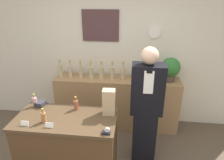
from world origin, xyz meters
The scene contains 23 objects.
back_wall centered at (0.00, 2.00, 1.35)m, with size 5.20×0.09×2.70m.
back_shelf centered at (0.15, 1.73, 0.47)m, with size 2.16×0.41×0.93m.
display_counter centered at (-0.35, 0.50, 0.46)m, with size 1.21×0.62×0.92m.
shopkeeper centered at (0.62, 0.96, 0.84)m, with size 0.43×0.27×1.69m.
potted_plant centered at (1.02, 1.74, 1.16)m, with size 0.32×0.32×0.40m.
paper_bag centered at (0.15, 0.65, 1.08)m, with size 0.16×0.12×0.32m.
tape_dispenser centered at (0.17, 0.26, 0.94)m, with size 0.09×0.06×0.07m.
price_card_left centered at (-0.75, 0.30, 0.95)m, with size 0.09×0.02×0.06m.
price_card_right centered at (-0.47, 0.30, 0.95)m, with size 0.09×0.02×0.06m.
gift_box centered at (-0.77, 0.74, 0.95)m, with size 0.13×0.14×0.06m.
counter_bottle_0 centered at (-0.83, 0.71, 0.98)m, with size 0.06×0.06×0.18m.
counter_bottle_1 centered at (-0.56, 0.39, 0.98)m, with size 0.06×0.06×0.18m.
counter_bottle_2 centered at (-0.28, 0.70, 0.98)m, with size 0.06×0.06×0.18m.
shelf_bottle_0 centered at (-0.85, 1.74, 1.05)m, with size 0.08×0.08×0.31m.
shelf_bottle_1 centered at (-0.67, 1.73, 1.05)m, with size 0.08×0.08×0.31m.
shelf_bottle_2 centered at (-0.49, 1.74, 1.05)m, with size 0.08×0.08×0.31m.
shelf_bottle_3 centered at (-0.30, 1.73, 1.05)m, with size 0.08×0.08×0.31m.
shelf_bottle_4 centered at (-0.12, 1.72, 1.05)m, with size 0.08×0.08×0.31m.
shelf_bottle_5 centered at (0.07, 1.73, 1.05)m, with size 0.08×0.08×0.31m.
shelf_bottle_6 centered at (0.25, 1.73, 1.05)m, with size 0.08×0.08×0.31m.
shelf_bottle_7 centered at (0.44, 1.73, 1.05)m, with size 0.08×0.08×0.31m.
shelf_bottle_8 centered at (0.62, 1.75, 1.05)m, with size 0.08×0.08×0.31m.
shelf_bottle_9 centered at (0.80, 1.74, 1.05)m, with size 0.08×0.08×0.31m.
Camera 1 is at (0.43, -1.43, 2.25)m, focal length 32.00 mm.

